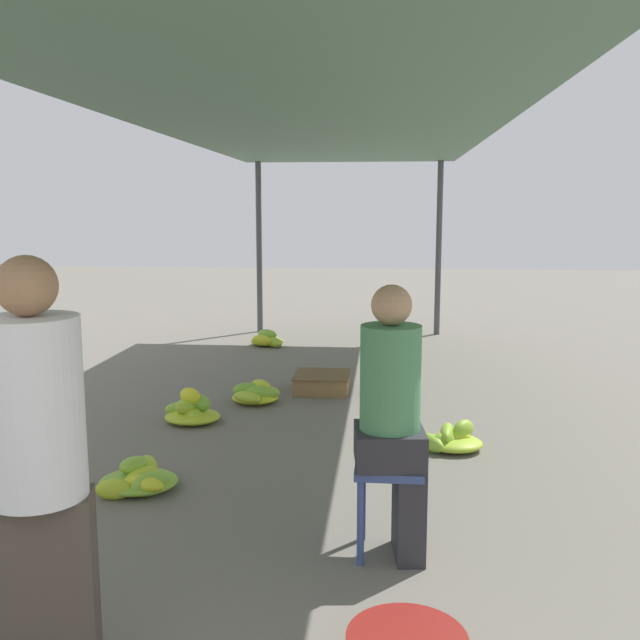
{
  "coord_description": "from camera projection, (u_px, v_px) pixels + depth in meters",
  "views": [
    {
      "loc": [
        0.53,
        -1.32,
        1.73
      ],
      "look_at": [
        0.0,
        4.43,
        0.84
      ],
      "focal_mm": 40.0,
      "sensor_mm": 36.0,
      "label": 1
    }
  ],
  "objects": [
    {
      "name": "banana_pile_right_1",
      "position": [
        399.0,
        367.0,
        7.44
      ],
      "size": [
        0.4,
        0.33,
        0.3
      ],
      "color": "#97C131",
      "rests_on": "ground"
    },
    {
      "name": "banana_pile_left_0",
      "position": [
        254.0,
        394.0,
        6.46
      ],
      "size": [
        0.48,
        0.61,
        0.21
      ],
      "color": "#7AB536",
      "rests_on": "ground"
    },
    {
      "name": "banana_pile_left_1",
      "position": [
        140.0,
        479.0,
        4.45
      ],
      "size": [
        0.49,
        0.56,
        0.19
      ],
      "color": "#B8CE2B",
      "rests_on": "ground"
    },
    {
      "name": "banana_pile_right_0",
      "position": [
        450.0,
        440.0,
        5.2
      ],
      "size": [
        0.5,
        0.39,
        0.21
      ],
      "color": "#84B934",
      "rests_on": "ground"
    },
    {
      "name": "banana_pile_left_2",
      "position": [
        191.0,
        410.0,
        5.88
      ],
      "size": [
        0.51,
        0.47,
        0.28
      ],
      "color": "#A3C52F",
      "rests_on": "ground"
    },
    {
      "name": "vendor_seated",
      "position": [
        394.0,
        415.0,
        3.52
      ],
      "size": [
        0.37,
        0.37,
        1.38
      ],
      "color": "#2D2D33",
      "rests_on": "ground"
    },
    {
      "name": "stool",
      "position": [
        389.0,
        482.0,
        3.58
      ],
      "size": [
        0.34,
        0.34,
        0.48
      ],
      "color": "#384C84",
      "rests_on": "ground"
    },
    {
      "name": "banana_pile_left_3",
      "position": [
        268.0,
        340.0,
        9.17
      ],
      "size": [
        0.48,
        0.58,
        0.21
      ],
      "color": "yellow",
      "rests_on": "ground"
    },
    {
      "name": "vendor_foreground",
      "position": [
        38.0,
        473.0,
        2.49
      ],
      "size": [
        0.42,
        0.42,
        1.59
      ],
      "color": "#4C4238",
      "rests_on": "ground"
    },
    {
      "name": "canopy_tarp",
      "position": [
        321.0,
        123.0,
        5.66
      ],
      "size": [
        2.92,
        8.78,
        0.04
      ],
      "primitive_type": "cube",
      "color": "#567A60",
      "rests_on": "canopy_post_front_left"
    },
    {
      "name": "crate_near",
      "position": [
        322.0,
        382.0,
        6.88
      ],
      "size": [
        0.53,
        0.53,
        0.17
      ],
      "color": "olive",
      "rests_on": "ground"
    },
    {
      "name": "canopy_post_back_right",
      "position": [
        439.0,
        249.0,
        9.85
      ],
      "size": [
        0.08,
        0.08,
        2.4
      ],
      "primitive_type": "cylinder",
      "color": "#4C4C51",
      "rests_on": "ground"
    },
    {
      "name": "canopy_post_back_left",
      "position": [
        259.0,
        248.0,
        10.08
      ],
      "size": [
        0.08,
        0.08,
        2.4
      ],
      "primitive_type": "cylinder",
      "color": "#4C4C51",
      "rests_on": "ground"
    }
  ]
}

